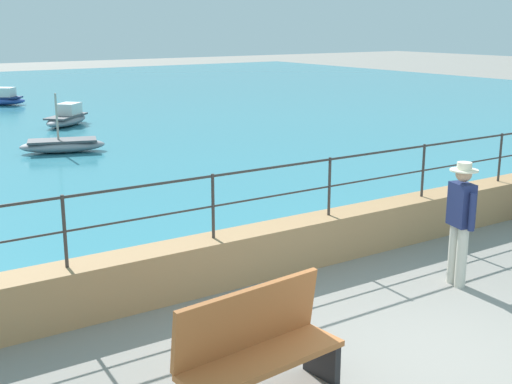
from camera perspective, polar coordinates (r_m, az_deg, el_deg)
ground_plane at (r=7.84m, az=15.55°, el=-13.42°), size 120.00×120.00×0.00m
promenade_wall at (r=9.88m, az=1.55°, el=-4.82°), size 20.00×0.56×0.70m
railing at (r=9.61m, az=1.59°, el=0.71°), size 18.44×0.04×0.90m
bench_main at (r=6.59m, az=0.04°, el=-12.98°), size 1.75×0.72×1.13m
person_walking at (r=9.61m, az=16.96°, el=-2.08°), size 0.38×0.56×1.75m
boat_2 at (r=31.87m, az=-20.85°, el=7.41°), size 2.33×2.18×0.76m
boat_3 at (r=19.50m, az=-16.10°, el=3.85°), size 2.47×1.57×1.64m
boat_6 at (r=24.65m, az=-15.76°, el=6.08°), size 2.28×2.25×0.76m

